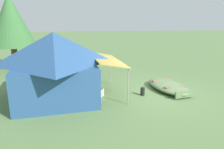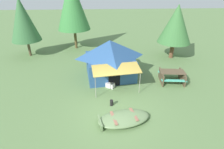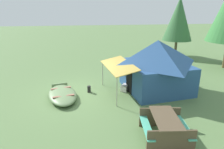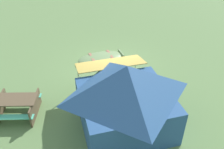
# 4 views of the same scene
# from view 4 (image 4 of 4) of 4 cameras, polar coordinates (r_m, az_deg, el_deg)

# --- Properties ---
(ground_plane) EXTENTS (80.00, 80.00, 0.00)m
(ground_plane) POSITION_cam_4_polar(r_m,az_deg,el_deg) (12.36, -0.41, 1.13)
(ground_plane) COLOR #5D7D49
(beached_rowboat) EXTENTS (2.76, 1.80, 0.37)m
(beached_rowboat) POSITION_cam_4_polar(r_m,az_deg,el_deg) (13.03, -2.56, 3.98)
(beached_rowboat) COLOR #688354
(beached_rowboat) RESTS_ON ground_plane
(canvas_cabin_tent) EXTENTS (3.83, 4.64, 2.65)m
(canvas_cabin_tent) POSITION_cam_4_polar(r_m,az_deg,el_deg) (8.46, 3.32, -5.22)
(canvas_cabin_tent) COLOR #2B5186
(canvas_cabin_tent) RESTS_ON ground_plane
(picnic_table) EXTENTS (1.77, 1.68, 0.79)m
(picnic_table) POSITION_cam_4_polar(r_m,az_deg,el_deg) (10.16, -21.78, -6.76)
(picnic_table) COLOR brown
(picnic_table) RESTS_ON ground_plane
(cooler_box) EXTENTS (0.63, 0.57, 0.31)m
(cooler_box) POSITION_cam_4_polar(r_m,az_deg,el_deg) (10.47, 1.86, -4.79)
(cooler_box) COLOR silver
(cooler_box) RESTS_ON ground_plane
(fuel_can) EXTENTS (0.25, 0.25, 0.34)m
(fuel_can) POSITION_cam_4_polar(r_m,az_deg,el_deg) (11.98, 0.51, 0.94)
(fuel_can) COLOR black
(fuel_can) RESTS_ON ground_plane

